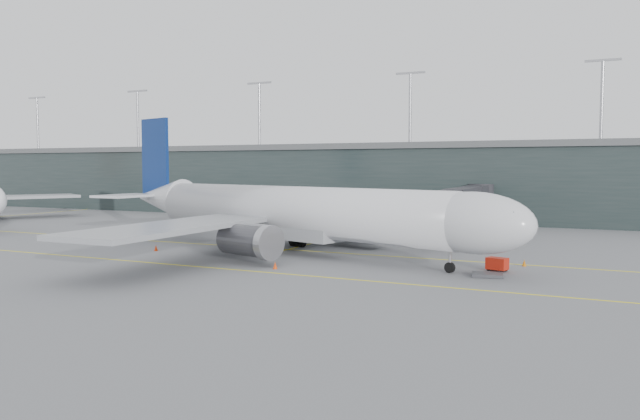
% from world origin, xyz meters
% --- Properties ---
extents(ground, '(320.00, 320.00, 0.00)m').
position_xyz_m(ground, '(0.00, 0.00, 0.00)').
color(ground, slate).
rests_on(ground, ground).
extents(taxiline_a, '(160.00, 0.25, 0.02)m').
position_xyz_m(taxiline_a, '(0.00, -4.00, 0.01)').
color(taxiline_a, yellow).
rests_on(taxiline_a, ground).
extents(taxiline_b, '(160.00, 0.25, 0.02)m').
position_xyz_m(taxiline_b, '(0.00, -20.00, 0.01)').
color(taxiline_b, yellow).
rests_on(taxiline_b, ground).
extents(taxiline_lead_main, '(0.25, 60.00, 0.02)m').
position_xyz_m(taxiline_lead_main, '(5.00, 20.00, 0.01)').
color(taxiline_lead_main, yellow).
rests_on(taxiline_lead_main, ground).
extents(taxiline_lead_adj, '(0.25, 60.00, 0.02)m').
position_xyz_m(taxiline_lead_adj, '(-75.00, 20.00, 0.01)').
color(taxiline_lead_adj, yellow).
rests_on(taxiline_lead_adj, ground).
extents(terminal, '(240.00, 36.00, 29.00)m').
position_xyz_m(terminal, '(-0.00, 58.00, 7.62)').
color(terminal, '#1E2929').
rests_on(terminal, ground).
extents(main_aircraft, '(62.42, 57.38, 17.81)m').
position_xyz_m(main_aircraft, '(6.84, -6.38, 5.00)').
color(main_aircraft, silver).
rests_on(main_aircraft, ground).
extents(jet_bridge, '(4.57, 48.71, 7.43)m').
position_xyz_m(jet_bridge, '(20.82, 26.48, 5.56)').
color(jet_bridge, '#27272B').
rests_on(jet_bridge, ground).
extents(gse_cart, '(2.28, 1.79, 1.37)m').
position_xyz_m(gse_cart, '(31.92, -9.33, 0.76)').
color(gse_cart, '#B31C0C').
rests_on(gse_cart, ground).
extents(baggage_dolly, '(3.29, 2.83, 0.29)m').
position_xyz_m(baggage_dolly, '(31.62, -12.93, 0.17)').
color(baggage_dolly, '#3A3B40').
rests_on(baggage_dolly, ground).
extents(uld_a, '(2.66, 2.43, 1.97)m').
position_xyz_m(uld_a, '(-6.56, 9.87, 1.03)').
color(uld_a, '#3A3A3F').
rests_on(uld_a, ground).
extents(uld_b, '(2.39, 2.00, 2.00)m').
position_xyz_m(uld_b, '(-1.02, 12.07, 1.05)').
color(uld_b, '#3A3A3F').
rests_on(uld_b, ground).
extents(uld_c, '(2.48, 2.28, 1.82)m').
position_xyz_m(uld_c, '(-0.47, 11.50, 0.96)').
color(uld_c, '#3A3A3F').
rests_on(uld_c, ground).
extents(cone_nose, '(0.46, 0.46, 0.73)m').
position_xyz_m(cone_nose, '(34.01, -4.98, 0.36)').
color(cone_nose, '#D26C0B').
rests_on(cone_nose, ground).
extents(cone_wing_stbd, '(0.46, 0.46, 0.74)m').
position_xyz_m(cone_wing_stbd, '(10.96, -17.80, 0.37)').
color(cone_wing_stbd, '#E03E0C').
rests_on(cone_wing_stbd, ground).
extents(cone_wing_port, '(0.49, 0.49, 0.79)m').
position_xyz_m(cone_wing_port, '(6.62, 12.34, 0.39)').
color(cone_wing_port, orange).
rests_on(cone_wing_port, ground).
extents(cone_tail, '(0.48, 0.48, 0.76)m').
position_xyz_m(cone_tail, '(-9.31, -12.19, 0.38)').
color(cone_tail, red).
rests_on(cone_tail, ground).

